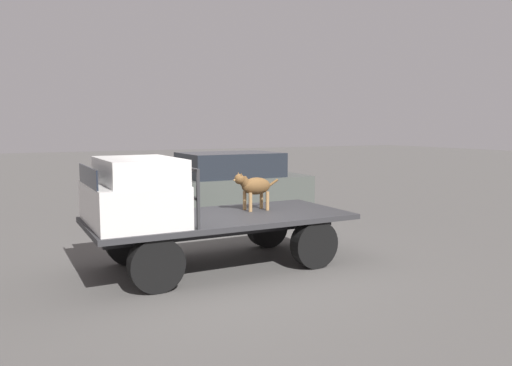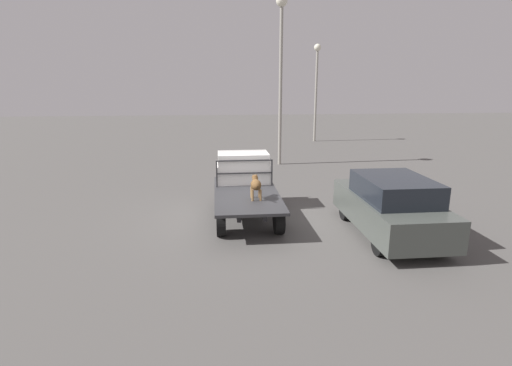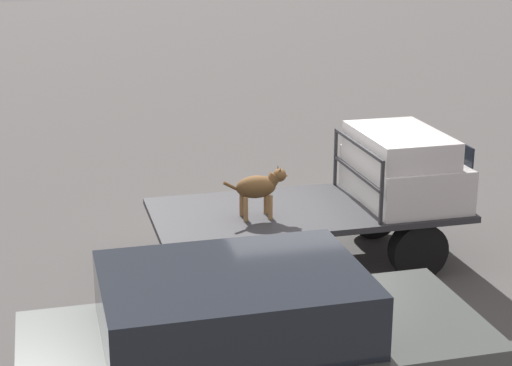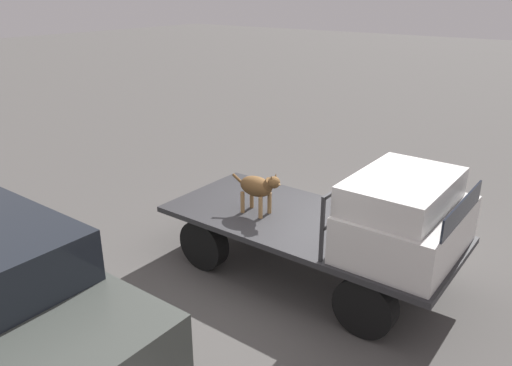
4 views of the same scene
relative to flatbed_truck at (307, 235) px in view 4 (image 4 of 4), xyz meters
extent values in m
plane|color=#514F4C|center=(0.00, 0.00, -0.60)|extent=(80.00, 80.00, 0.00)
cylinder|color=black|center=(1.28, 0.78, -0.22)|extent=(0.76, 0.24, 0.76)
cylinder|color=black|center=(1.28, -0.78, -0.22)|extent=(0.76, 0.24, 0.76)
cylinder|color=black|center=(-1.28, 0.78, -0.22)|extent=(0.76, 0.24, 0.76)
cylinder|color=black|center=(-1.28, -0.78, -0.22)|extent=(0.76, 0.24, 0.76)
cube|color=black|center=(0.00, 0.33, 0.05)|extent=(3.80, 0.10, 0.18)
cube|color=black|center=(0.00, -0.33, 0.05)|extent=(3.80, 0.10, 0.18)
cube|color=#2D2D30|center=(0.00, 0.00, 0.18)|extent=(4.13, 1.87, 0.08)
cube|color=silver|center=(1.39, 0.00, 0.52)|extent=(1.25, 1.75, 0.59)
cube|color=silver|center=(1.30, 0.00, 1.00)|extent=(1.06, 1.61, 0.36)
cube|color=black|center=(2.01, 0.00, 0.95)|extent=(0.02, 1.44, 0.27)
cube|color=#2D2D30|center=(0.70, 0.86, 0.64)|extent=(0.04, 0.04, 0.84)
cube|color=#2D2D30|center=(0.70, -0.86, 0.64)|extent=(0.04, 0.04, 0.84)
cube|color=#2D2D30|center=(0.70, 0.00, 1.04)|extent=(0.04, 1.71, 0.04)
cube|color=#2D2D30|center=(0.70, 0.00, 0.64)|extent=(0.04, 1.71, 0.04)
cylinder|color=#9E7547|center=(-0.59, -0.10, 0.38)|extent=(0.06, 0.06, 0.32)
cylinder|color=#9E7547|center=(-0.59, -0.32, 0.38)|extent=(0.06, 0.06, 0.32)
cylinder|color=#9E7547|center=(-0.91, -0.10, 0.38)|extent=(0.06, 0.06, 0.32)
cylinder|color=#9E7547|center=(-0.91, -0.32, 0.38)|extent=(0.06, 0.06, 0.32)
ellipsoid|color=brown|center=(-0.75, -0.21, 0.64)|extent=(0.52, 0.29, 0.29)
sphere|color=#9E7547|center=(-0.61, -0.21, 0.58)|extent=(0.13, 0.13, 0.13)
cylinder|color=brown|center=(-0.53, -0.21, 0.72)|extent=(0.21, 0.16, 0.20)
sphere|color=brown|center=(-0.44, -0.21, 0.77)|extent=(0.17, 0.17, 0.17)
cone|color=#9E7547|center=(-0.37, -0.21, 0.76)|extent=(0.09, 0.09, 0.09)
cone|color=brown|center=(-0.45, -0.16, 0.84)|extent=(0.06, 0.08, 0.10)
cone|color=brown|center=(-0.45, -0.26, 0.84)|extent=(0.06, 0.08, 0.10)
cylinder|color=brown|center=(-1.07, -0.21, 0.66)|extent=(0.22, 0.04, 0.15)
cylinder|color=black|center=(-0.37, -2.91, -0.30)|extent=(0.60, 0.20, 0.60)
cylinder|color=black|center=(-2.92, -2.91, -0.30)|extent=(0.60, 0.20, 0.60)
camera|label=1|loc=(3.12, 7.22, 1.63)|focal=35.00mm
camera|label=2|loc=(-11.31, 0.86, 3.36)|focal=28.00mm
camera|label=3|loc=(-3.35, -10.26, 3.93)|focal=60.00mm
camera|label=4|loc=(3.22, -5.50, 3.27)|focal=35.00mm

